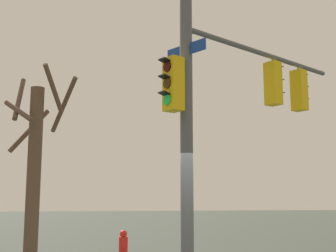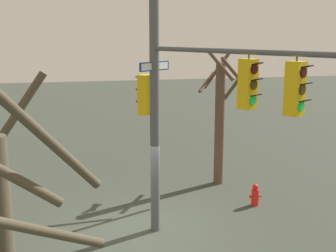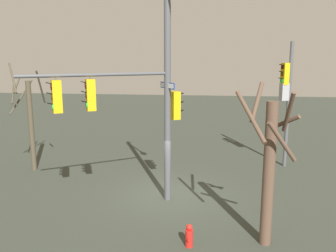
% 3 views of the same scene
% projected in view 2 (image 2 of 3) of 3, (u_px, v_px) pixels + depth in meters
% --- Properties ---
extents(ground_plane, '(80.00, 80.00, 0.00)m').
position_uv_depth(ground_plane, '(140.00, 230.00, 12.69)').
color(ground_plane, '#33392F').
extents(main_signal_pole_assembly, '(3.45, 6.29, 8.28)m').
position_uv_depth(main_signal_pole_assembly, '(184.00, 76.00, 11.23)').
color(main_signal_pole_assembly, '#4C4F54').
rests_on(main_signal_pole_assembly, ground).
extents(fire_hydrant, '(0.38, 0.24, 0.73)m').
position_uv_depth(fire_hydrant, '(255.00, 195.00, 14.47)').
color(fire_hydrant, red).
rests_on(fire_hydrant, ground).
extents(bare_tree_behind_pole, '(1.91, 1.91, 5.02)m').
position_uv_depth(bare_tree_behind_pole, '(220.00, 116.00, 16.16)').
color(bare_tree_behind_pole, brown).
rests_on(bare_tree_behind_pole, ground).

